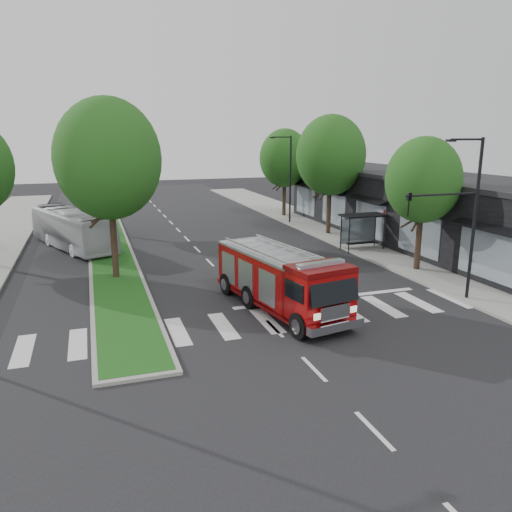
{
  "coord_description": "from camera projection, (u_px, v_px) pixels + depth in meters",
  "views": [
    {
      "loc": [
        -7.11,
        -22.78,
        8.12
      ],
      "look_at": [
        1.09,
        1.77,
        1.8
      ],
      "focal_mm": 35.0,
      "sensor_mm": 36.0,
      "label": 1
    }
  ],
  "objects": [
    {
      "name": "tree_right_near",
      "position": [
        423.0,
        180.0,
        29.18
      ],
      "size": [
        4.4,
        4.4,
        8.05
      ],
      "color": "black",
      "rests_on": "ground"
    },
    {
      "name": "tree_right_far",
      "position": [
        285.0,
        158.0,
        49.37
      ],
      "size": [
        5.0,
        5.0,
        8.73
      ],
      "color": "black",
      "rests_on": "ground"
    },
    {
      "name": "tree_median_far",
      "position": [
        101.0,
        155.0,
        40.15
      ],
      "size": [
        5.6,
        5.6,
        9.72
      ],
      "color": "black",
      "rests_on": "ground"
    },
    {
      "name": "fire_engine",
      "position": [
        280.0,
        280.0,
        23.45
      ],
      "size": [
        4.18,
        9.09,
        3.04
      ],
      "rotation": [
        0.0,
        0.0,
        0.19
      ],
      "color": "#580405",
      "rests_on": "ground"
    },
    {
      "name": "tree_median_near",
      "position": [
        108.0,
        159.0,
        27.17
      ],
      "size": [
        5.8,
        5.8,
        10.16
      ],
      "color": "black",
      "rests_on": "ground"
    },
    {
      "name": "tree_right_mid",
      "position": [
        331.0,
        155.0,
        40.0
      ],
      "size": [
        5.6,
        5.6,
        9.72
      ],
      "color": "black",
      "rests_on": "ground"
    },
    {
      "name": "streetlight_right_far",
      "position": [
        289.0,
        175.0,
        45.65
      ],
      "size": [
        2.11,
        0.2,
        8.0
      ],
      "color": "black",
      "rests_on": "ground"
    },
    {
      "name": "median",
      "position": [
        108.0,
        238.0,
        39.82
      ],
      "size": [
        3.0,
        50.0,
        0.15
      ],
      "color": "gray",
      "rests_on": "ground"
    },
    {
      "name": "bus_shelter",
      "position": [
        362.0,
        222.0,
        35.57
      ],
      "size": [
        3.2,
        1.6,
        2.61
      ],
      "color": "black",
      "rests_on": "ground"
    },
    {
      "name": "city_bus",
      "position": [
        72.0,
        229.0,
        36.25
      ],
      "size": [
        6.22,
        10.62,
        2.92
      ],
      "primitive_type": "imported",
      "rotation": [
        0.0,
        0.0,
        0.39
      ],
      "color": "silver",
      "rests_on": "ground"
    },
    {
      "name": "storefront_row",
      "position": [
        416.0,
        208.0,
        38.95
      ],
      "size": [
        8.0,
        30.0,
        5.0
      ],
      "primitive_type": "cube",
      "color": "black",
      "rests_on": "ground"
    },
    {
      "name": "sidewalk_right",
      "position": [
        363.0,
        243.0,
        38.14
      ],
      "size": [
        5.0,
        80.0,
        0.15
      ],
      "primitive_type": "cube",
      "color": "gray",
      "rests_on": "ground"
    },
    {
      "name": "streetlight_right_near",
      "position": [
        461.0,
        209.0,
        23.73
      ],
      "size": [
        4.08,
        0.22,
        8.0
      ],
      "color": "black",
      "rests_on": "ground"
    },
    {
      "name": "ground",
      "position": [
        247.0,
        300.0,
        25.1
      ],
      "size": [
        140.0,
        140.0,
        0.0
      ],
      "primitive_type": "plane",
      "color": "black",
      "rests_on": "ground"
    }
  ]
}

